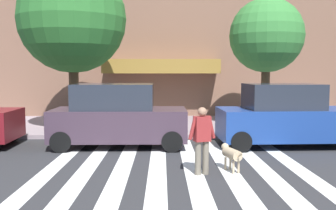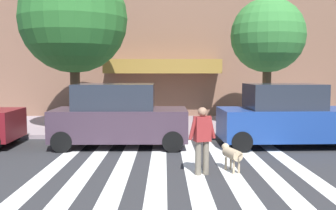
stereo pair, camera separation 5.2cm
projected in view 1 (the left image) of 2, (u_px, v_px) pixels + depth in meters
ground_plane at (137, 193)px, 7.68m from camera, size 160.00×160.00×0.00m
sidewalk_far at (151, 125)px, 16.82m from camera, size 80.00×6.00×0.15m
crosswalk_stripes at (178, 192)px, 7.69m from camera, size 6.75×11.77×0.01m
parked_car_behind_first at (118, 117)px, 12.35m from camera, size 4.39×2.01×2.08m
parked_car_third_in_line at (286, 117)px, 12.44m from camera, size 4.56×2.14×2.08m
street_tree_nearest at (72, 19)px, 14.84m from camera, size 4.28×4.28×6.56m
street_tree_middle at (266, 36)px, 15.72m from camera, size 3.12×3.12×5.42m
pedestrian_dog_walker at (202, 137)px, 8.97m from camera, size 0.70×0.34×1.64m
dog_on_leash at (231, 154)px, 9.33m from camera, size 0.45×0.99×0.65m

